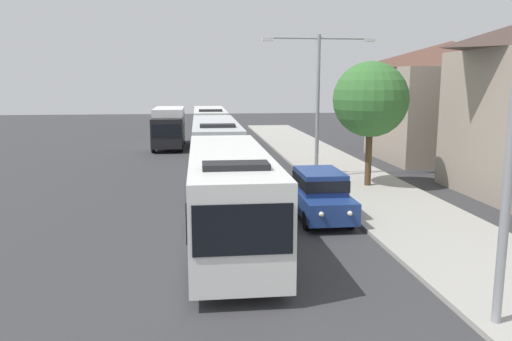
{
  "coord_description": "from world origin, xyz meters",
  "views": [
    {
      "loc": [
        -2.26,
        -4.9,
        5.32
      ],
      "look_at": [
        0.02,
        15.16,
        1.76
      ],
      "focal_mm": 35.75,
      "sensor_mm": 36.0,
      "label": 1
    }
  ],
  "objects_px": {
    "streetlamp_mid": "(318,90)",
    "roadside_tree": "(371,100)",
    "bus_lead": "(229,194)",
    "bus_middle": "(210,126)",
    "white_suv": "(320,193)",
    "bus_second_in_line": "(215,146)",
    "box_truck_oncoming": "(169,126)"
  },
  "relations": [
    {
      "from": "bus_lead",
      "to": "streetlamp_mid",
      "type": "bearing_deg",
      "value": 62.82
    },
    {
      "from": "roadside_tree",
      "to": "bus_lead",
      "type": "bearing_deg",
      "value": -132.75
    },
    {
      "from": "roadside_tree",
      "to": "white_suv",
      "type": "bearing_deg",
      "value": -124.86
    },
    {
      "from": "bus_second_in_line",
      "to": "streetlamp_mid",
      "type": "distance_m",
      "value": 6.57
    },
    {
      "from": "bus_lead",
      "to": "bus_middle",
      "type": "bearing_deg",
      "value": 90.0
    },
    {
      "from": "white_suv",
      "to": "box_truck_oncoming",
      "type": "bearing_deg",
      "value": 107.06
    },
    {
      "from": "bus_second_in_line",
      "to": "streetlamp_mid",
      "type": "height_order",
      "value": "streetlamp_mid"
    },
    {
      "from": "bus_second_in_line",
      "to": "white_suv",
      "type": "xyz_separation_m",
      "value": [
        3.7,
        -9.86,
        -0.66
      ]
    },
    {
      "from": "bus_middle",
      "to": "roadside_tree",
      "type": "xyz_separation_m",
      "value": [
        7.47,
        -17.71,
        2.73
      ]
    },
    {
      "from": "bus_second_in_line",
      "to": "bus_middle",
      "type": "distance_m",
      "value": 13.26
    },
    {
      "from": "box_truck_oncoming",
      "to": "roadside_tree",
      "type": "height_order",
      "value": "roadside_tree"
    },
    {
      "from": "bus_middle",
      "to": "bus_lead",
      "type": "bearing_deg",
      "value": -90.0
    },
    {
      "from": "streetlamp_mid",
      "to": "roadside_tree",
      "type": "xyz_separation_m",
      "value": [
        2.07,
        -2.44,
        -0.42
      ]
    },
    {
      "from": "bus_lead",
      "to": "white_suv",
      "type": "height_order",
      "value": "bus_lead"
    },
    {
      "from": "bus_second_in_line",
      "to": "box_truck_oncoming",
      "type": "xyz_separation_m",
      "value": [
        -3.3,
        12.95,
        0.02
      ]
    },
    {
      "from": "white_suv",
      "to": "streetlamp_mid",
      "type": "distance_m",
      "value": 8.89
    },
    {
      "from": "bus_lead",
      "to": "box_truck_oncoming",
      "type": "relative_size",
      "value": 1.32
    },
    {
      "from": "white_suv",
      "to": "roadside_tree",
      "type": "height_order",
      "value": "roadside_tree"
    },
    {
      "from": "streetlamp_mid",
      "to": "roadside_tree",
      "type": "distance_m",
      "value": 3.22
    },
    {
      "from": "bus_lead",
      "to": "bus_middle",
      "type": "xyz_separation_m",
      "value": [
        0.0,
        25.79,
        0.0
      ]
    },
    {
      "from": "bus_second_in_line",
      "to": "streetlamp_mid",
      "type": "xyz_separation_m",
      "value": [
        5.4,
        -2.02,
        3.15
      ]
    },
    {
      "from": "bus_lead",
      "to": "bus_middle",
      "type": "relative_size",
      "value": 0.94
    },
    {
      "from": "bus_lead",
      "to": "bus_middle",
      "type": "height_order",
      "value": "same"
    },
    {
      "from": "bus_lead",
      "to": "box_truck_oncoming",
      "type": "height_order",
      "value": "bus_lead"
    },
    {
      "from": "bus_lead",
      "to": "bus_middle",
      "type": "distance_m",
      "value": 25.79
    },
    {
      "from": "box_truck_oncoming",
      "to": "roadside_tree",
      "type": "bearing_deg",
      "value": -58.25
    },
    {
      "from": "bus_second_in_line",
      "to": "streetlamp_mid",
      "type": "bearing_deg",
      "value": -20.49
    },
    {
      "from": "bus_middle",
      "to": "roadside_tree",
      "type": "height_order",
      "value": "roadside_tree"
    },
    {
      "from": "streetlamp_mid",
      "to": "roadside_tree",
      "type": "height_order",
      "value": "streetlamp_mid"
    },
    {
      "from": "bus_second_in_line",
      "to": "white_suv",
      "type": "relative_size",
      "value": 2.52
    },
    {
      "from": "bus_lead",
      "to": "bus_second_in_line",
      "type": "distance_m",
      "value": 12.53
    },
    {
      "from": "box_truck_oncoming",
      "to": "streetlamp_mid",
      "type": "height_order",
      "value": "streetlamp_mid"
    }
  ]
}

